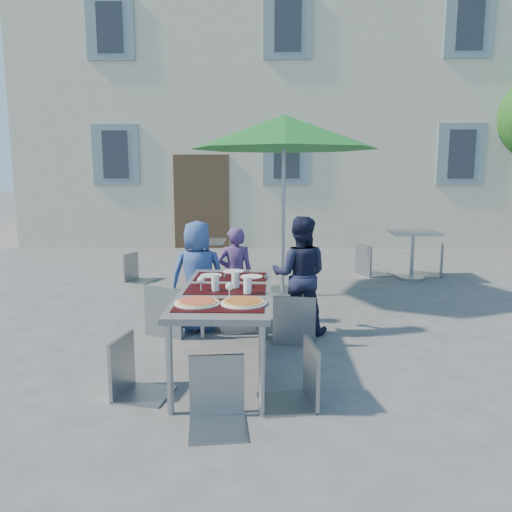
{
  "coord_description": "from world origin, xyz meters",
  "views": [
    {
      "loc": [
        -0.34,
        -4.31,
        1.77
      ],
      "look_at": [
        -0.5,
        0.9,
        0.9
      ],
      "focal_mm": 35.0,
      "sensor_mm": 36.0,
      "label": 1
    }
  ],
  "objects_px": {
    "chair_0": "(168,279)",
    "chair_3": "(132,332)",
    "bg_chair_r_0": "(220,250)",
    "cafe_table_1": "(413,245)",
    "child_0": "(198,276)",
    "dining_table": "(226,295)",
    "bg_chair_l_1": "(369,240)",
    "patio_umbrella": "(284,133)",
    "chair_5": "(217,353)",
    "chair_4": "(299,336)",
    "chair_1": "(237,289)",
    "bg_chair_r_1": "(436,240)",
    "child_2": "(300,275)",
    "chair_2": "(295,289)",
    "pizza_near_right": "(244,302)",
    "pizza_near_left": "(197,302)",
    "cafe_table_0": "(206,254)",
    "bg_chair_l_0": "(135,251)",
    "child_1": "(235,275)"
  },
  "relations": [
    {
      "from": "chair_0",
      "to": "chair_3",
      "type": "xyz_separation_m",
      "value": [
        0.02,
        -1.53,
        -0.09
      ]
    },
    {
      "from": "bg_chair_r_0",
      "to": "cafe_table_1",
      "type": "relative_size",
      "value": 1.17
    },
    {
      "from": "child_0",
      "to": "cafe_table_1",
      "type": "bearing_deg",
      "value": -147.11
    },
    {
      "from": "child_0",
      "to": "bg_chair_r_0",
      "type": "relative_size",
      "value": 1.31
    },
    {
      "from": "dining_table",
      "to": "bg_chair_l_1",
      "type": "xyz_separation_m",
      "value": [
        2.11,
        4.34,
        -0.08
      ]
    },
    {
      "from": "patio_umbrella",
      "to": "cafe_table_1",
      "type": "xyz_separation_m",
      "value": [
        2.2,
        1.24,
        -1.73
      ]
    },
    {
      "from": "chair_5",
      "to": "bg_chair_r_0",
      "type": "xyz_separation_m",
      "value": [
        -0.44,
        4.47,
        0.04
      ]
    },
    {
      "from": "chair_3",
      "to": "chair_4",
      "type": "relative_size",
      "value": 0.97
    },
    {
      "from": "chair_1",
      "to": "bg_chair_r_1",
      "type": "height_order",
      "value": "bg_chair_r_1"
    },
    {
      "from": "chair_4",
      "to": "patio_umbrella",
      "type": "distance_m",
      "value": 3.88
    },
    {
      "from": "child_2",
      "to": "bg_chair_l_1",
      "type": "relative_size",
      "value": 1.26
    },
    {
      "from": "child_0",
      "to": "patio_umbrella",
      "type": "distance_m",
      "value": 2.56
    },
    {
      "from": "chair_1",
      "to": "chair_2",
      "type": "distance_m",
      "value": 0.73
    },
    {
      "from": "pizza_near_right",
      "to": "chair_4",
      "type": "distance_m",
      "value": 0.51
    },
    {
      "from": "child_0",
      "to": "chair_1",
      "type": "height_order",
      "value": "child_0"
    },
    {
      "from": "child_0",
      "to": "chair_0",
      "type": "relative_size",
      "value": 1.19
    },
    {
      "from": "bg_chair_l_1",
      "to": "bg_chair_r_1",
      "type": "xyz_separation_m",
      "value": [
        1.15,
        0.02,
        0.01
      ]
    },
    {
      "from": "patio_umbrella",
      "to": "bg_chair_r_0",
      "type": "relative_size",
      "value": 2.76
    },
    {
      "from": "patio_umbrella",
      "to": "bg_chair_r_0",
      "type": "bearing_deg",
      "value": 144.82
    },
    {
      "from": "pizza_near_left",
      "to": "child_2",
      "type": "distance_m",
      "value": 1.87
    },
    {
      "from": "chair_3",
      "to": "cafe_table_0",
      "type": "distance_m",
      "value": 4.46
    },
    {
      "from": "chair_3",
      "to": "bg_chair_l_0",
      "type": "bearing_deg",
      "value": 104.91
    },
    {
      "from": "child_1",
      "to": "dining_table",
      "type": "bearing_deg",
      "value": 85.13
    },
    {
      "from": "chair_1",
      "to": "bg_chair_r_0",
      "type": "distance_m",
      "value": 2.42
    },
    {
      "from": "pizza_near_right",
      "to": "chair_0",
      "type": "xyz_separation_m",
      "value": [
        -0.91,
        1.49,
        -0.15
      ]
    },
    {
      "from": "child_2",
      "to": "bg_chair_l_1",
      "type": "bearing_deg",
      "value": -106.97
    },
    {
      "from": "bg_chair_l_0",
      "to": "patio_umbrella",
      "type": "bearing_deg",
      "value": -21.37
    },
    {
      "from": "child_0",
      "to": "cafe_table_1",
      "type": "distance_m",
      "value": 4.3
    },
    {
      "from": "chair_2",
      "to": "chair_4",
      "type": "height_order",
      "value": "chair_2"
    },
    {
      "from": "child_1",
      "to": "bg_chair_l_0",
      "type": "xyz_separation_m",
      "value": [
        -1.82,
        2.26,
        -0.06
      ]
    },
    {
      "from": "pizza_near_right",
      "to": "bg_chair_l_1",
      "type": "distance_m",
      "value": 5.21
    },
    {
      "from": "chair_2",
      "to": "chair_4",
      "type": "relative_size",
      "value": 1.07
    },
    {
      "from": "cafe_table_0",
      "to": "child_1",
      "type": "bearing_deg",
      "value": -74.54
    },
    {
      "from": "chair_4",
      "to": "child_2",
      "type": "bearing_deg",
      "value": 86.77
    },
    {
      "from": "dining_table",
      "to": "bg_chair_l_0",
      "type": "height_order",
      "value": "bg_chair_l_0"
    },
    {
      "from": "child_2",
      "to": "bg_chair_r_1",
      "type": "bearing_deg",
      "value": -121.77
    },
    {
      "from": "cafe_table_0",
      "to": "bg_chair_l_1",
      "type": "relative_size",
      "value": 0.64
    },
    {
      "from": "chair_0",
      "to": "cafe_table_0",
      "type": "relative_size",
      "value": 1.59
    },
    {
      "from": "pizza_near_left",
      "to": "child_2",
      "type": "relative_size",
      "value": 0.27
    },
    {
      "from": "chair_3",
      "to": "bg_chair_l_1",
      "type": "bearing_deg",
      "value": 60.06
    },
    {
      "from": "chair_1",
      "to": "chair_5",
      "type": "xyz_separation_m",
      "value": [
        -0.0,
        -2.09,
        0.04
      ]
    },
    {
      "from": "child_1",
      "to": "bg_chair_l_1",
      "type": "relative_size",
      "value": 1.11
    },
    {
      "from": "chair_1",
      "to": "bg_chair_r_0",
      "type": "xyz_separation_m",
      "value": [
        -0.44,
        2.38,
        0.07
      ]
    },
    {
      "from": "bg_chair_l_1",
      "to": "bg_chair_r_1",
      "type": "bearing_deg",
      "value": 0.91
    },
    {
      "from": "child_1",
      "to": "chair_0",
      "type": "height_order",
      "value": "child_1"
    },
    {
      "from": "bg_chair_l_0",
      "to": "bg_chair_r_0",
      "type": "distance_m",
      "value": 1.45
    },
    {
      "from": "chair_2",
      "to": "bg_chair_r_1",
      "type": "bearing_deg",
      "value": 54.15
    },
    {
      "from": "cafe_table_0",
      "to": "bg_chair_r_1",
      "type": "xyz_separation_m",
      "value": [
        3.96,
        0.45,
        0.2
      ]
    },
    {
      "from": "patio_umbrella",
      "to": "cafe_table_0",
      "type": "bearing_deg",
      "value": 138.45
    },
    {
      "from": "pizza_near_left",
      "to": "chair_1",
      "type": "bearing_deg",
      "value": 82.81
    }
  ]
}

